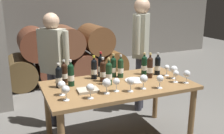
{
  "coord_description": "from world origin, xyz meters",
  "views": [
    {
      "loc": [
        -1.17,
        -2.53,
        1.74
      ],
      "look_at": [
        0.0,
        0.2,
        0.91
      ],
      "focal_mm": 40.87,
      "sensor_mm": 36.0,
      "label": 1
    }
  ],
  "objects": [
    {
      "name": "wine_glass_1",
      "position": [
        0.35,
        -0.31,
        0.87
      ],
      "size": [
        0.08,
        0.08,
        0.15
      ],
      "color": "white",
      "rests_on": "dining_table"
    },
    {
      "name": "wine_bottle_6",
      "position": [
        -0.12,
        0.02,
        0.9
      ],
      "size": [
        0.07,
        0.07,
        0.32
      ],
      "color": "#19381E",
      "rests_on": "dining_table"
    },
    {
      "name": "wine_glass_2",
      "position": [
        0.7,
        -0.09,
        0.87
      ],
      "size": [
        0.09,
        0.09,
        0.16
      ],
      "color": "white",
      "rests_on": "dining_table"
    },
    {
      "name": "wine_glass_0",
      "position": [
        -0.67,
        -0.24,
        0.87
      ],
      "size": [
        0.08,
        0.08,
        0.15
      ],
      "color": "white",
      "rests_on": "dining_table"
    },
    {
      "name": "wine_bottle_0",
      "position": [
        -0.57,
        0.28,
        0.88
      ],
      "size": [
        0.07,
        0.07,
        0.28
      ],
      "color": "black",
      "rests_on": "dining_table"
    },
    {
      "name": "wine_bottle_1",
      "position": [
        -0.2,
        0.29,
        0.89
      ],
      "size": [
        0.07,
        0.07,
        0.29
      ],
      "color": "black",
      "rests_on": "dining_table"
    },
    {
      "name": "wine_glass_4",
      "position": [
        -0.44,
        -0.29,
        0.87
      ],
      "size": [
        0.08,
        0.08,
        0.15
      ],
      "color": "white",
      "rests_on": "dining_table"
    },
    {
      "name": "wine_glass_7",
      "position": [
        -0.25,
        -0.23,
        0.88
      ],
      "size": [
        0.09,
        0.09,
        0.17
      ],
      "color": "white",
      "rests_on": "dining_table"
    },
    {
      "name": "wine_bottle_9",
      "position": [
        0.12,
        0.21,
        0.89
      ],
      "size": [
        0.07,
        0.07,
        0.29
      ],
      "color": "#19381E",
      "rests_on": "dining_table"
    },
    {
      "name": "wine_bottle_8",
      "position": [
        -0.66,
        0.15,
        0.88
      ],
      "size": [
        0.07,
        0.07,
        0.28
      ],
      "color": "black",
      "rests_on": "dining_table"
    },
    {
      "name": "serving_plate",
      "position": [
        0.22,
        0.01,
        0.77
      ],
      "size": [
        0.24,
        0.24,
        0.01
      ],
      "primitive_type": "cylinder",
      "color": "white",
      "rests_on": "dining_table"
    },
    {
      "name": "wine_bottle_2",
      "position": [
        0.05,
        0.27,
        0.89
      ],
      "size": [
        0.07,
        0.07,
        0.3
      ],
      "color": "black",
      "rests_on": "dining_table"
    },
    {
      "name": "wine_glass_10",
      "position": [
        -0.12,
        -0.21,
        0.87
      ],
      "size": [
        0.07,
        0.07,
        0.15
      ],
      "color": "white",
      "rests_on": "dining_table"
    },
    {
      "name": "wine_bottle_4",
      "position": [
        0.61,
        0.13,
        0.88
      ],
      "size": [
        0.07,
        0.07,
        0.29
      ],
      "color": "black",
      "rests_on": "dining_table"
    },
    {
      "name": "wine_glass_3",
      "position": [
        0.64,
        -0.21,
        0.86
      ],
      "size": [
        0.07,
        0.07,
        0.14
      ],
      "color": "white",
      "rests_on": "dining_table"
    },
    {
      "name": "wine_bottle_11",
      "position": [
        -0.09,
        0.34,
        0.9
      ],
      "size": [
        0.07,
        0.07,
        0.32
      ],
      "color": "black",
      "rests_on": "dining_table"
    },
    {
      "name": "wine_bottle_3",
      "position": [
        0.45,
        0.06,
        0.9
      ],
      "size": [
        0.07,
        0.07,
        0.31
      ],
      "color": "black",
      "rests_on": "dining_table"
    },
    {
      "name": "wine_glass_9",
      "position": [
        -0.68,
        -0.09,
        0.87
      ],
      "size": [
        0.08,
        0.08,
        0.16
      ],
      "color": "white",
      "rests_on": "dining_table"
    },
    {
      "name": "wine_bottle_10",
      "position": [
        0.45,
        0.2,
        0.89
      ],
      "size": [
        0.07,
        0.07,
        0.29
      ],
      "color": "black",
      "rests_on": "dining_table"
    },
    {
      "name": "dining_table",
      "position": [
        0.0,
        0.0,
        0.67
      ],
      "size": [
        1.7,
        0.9,
        0.76
      ],
      "color": "olive",
      "rests_on": "ground_plane"
    },
    {
      "name": "wine_glass_8",
      "position": [
        0.18,
        -0.26,
        0.87
      ],
      "size": [
        0.09,
        0.09,
        0.16
      ],
      "color": "white",
      "rests_on": "dining_table"
    },
    {
      "name": "barrel_stack",
      "position": [
        -0.0,
        2.6,
        0.53
      ],
      "size": [
        2.49,
        0.9,
        1.15
      ],
      "color": "brown",
      "rests_on": "ground_plane"
    },
    {
      "name": "wine_glass_5",
      "position": [
        0.69,
        0.04,
        0.86
      ],
      "size": [
        0.07,
        0.07,
        0.14
      ],
      "color": "white",
      "rests_on": "dining_table"
    },
    {
      "name": "wine_glass_6",
      "position": [
        0.01,
        -0.27,
        0.87
      ],
      "size": [
        0.08,
        0.08,
        0.16
      ],
      "color": "white",
      "rests_on": "dining_table"
    },
    {
      "name": "tasting_notebook",
      "position": [
        -0.41,
        -0.09,
        0.77
      ],
      "size": [
        0.23,
        0.17,
        0.03
      ],
      "primitive_type": "cube",
      "rotation": [
        0.0,
        0.0,
        -0.05
      ],
      "color": "#B2A893",
      "rests_on": "dining_table"
    },
    {
      "name": "sommelier_presenting",
      "position": [
        0.71,
        0.75,
        1.04
      ],
      "size": [
        0.36,
        0.38,
        1.72
      ],
      "color": "#383842",
      "rests_on": "ground_plane"
    },
    {
      "name": "taster_seated_left",
      "position": [
        -0.6,
        0.72,
        0.92
      ],
      "size": [
        0.35,
        0.4,
        1.54
      ],
      "color": "#383842",
      "rests_on": "ground_plane"
    },
    {
      "name": "wine_bottle_5",
      "position": [
        -0.14,
        0.15,
        0.89
      ],
      "size": [
        0.07,
        0.07,
        0.29
      ],
      "color": "black",
      "rests_on": "dining_table"
    },
    {
      "name": "wine_bottle_7",
      "position": [
        -0.52,
        0.15,
        0.89
      ],
      "size": [
        0.07,
        0.07,
        0.3
      ],
      "color": "black",
      "rests_on": "dining_table"
    },
    {
      "name": "wine_glass_11",
      "position": [
        0.73,
        -0.29,
        0.87
      ],
      "size": [
        0.08,
        0.08,
        0.16
      ],
      "color": "white",
      "rests_on": "dining_table"
    },
    {
      "name": "cellar_back_wall",
      "position": [
        0.0,
        4.2,
        1.4
      ],
      "size": [
        10.0,
        0.24,
        2.8
      ],
      "primitive_type": "cube",
      "color": "gray",
      "rests_on": "ground_plane"
    }
  ]
}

